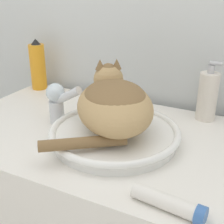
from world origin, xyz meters
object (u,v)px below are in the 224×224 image
object	(u,v)px
soap_pump_bottle	(208,96)
spray_bottle_trigger	(38,66)
cream_tube	(169,203)
faucet	(58,100)
cat	(113,102)

from	to	relation	value
soap_pump_bottle	spray_bottle_trigger	distance (m)	0.66
soap_pump_bottle	cream_tube	bearing A→B (deg)	-86.96
faucet	spray_bottle_trigger	world-z (taller)	spray_bottle_trigger
faucet	soap_pump_bottle	world-z (taller)	soap_pump_bottle
cat	cream_tube	xyz separation A→B (m)	(0.22, -0.20, -0.09)
spray_bottle_trigger	cat	bearing A→B (deg)	-28.99
cat	faucet	bearing A→B (deg)	49.38
spray_bottle_trigger	cream_tube	xyz separation A→B (m)	(0.68, -0.46, -0.08)
cat	cream_tube	distance (m)	0.32
cat	faucet	size ratio (longest dim) A/B	2.80
cream_tube	spray_bottle_trigger	bearing A→B (deg)	146.01
faucet	soap_pump_bottle	size ratio (longest dim) A/B	0.72
spray_bottle_trigger	soap_pump_bottle	bearing A→B (deg)	0.00
cat	faucet	xyz separation A→B (m)	(-0.19, 0.02, -0.04)
faucet	cream_tube	xyz separation A→B (m)	(0.42, -0.22, -0.06)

